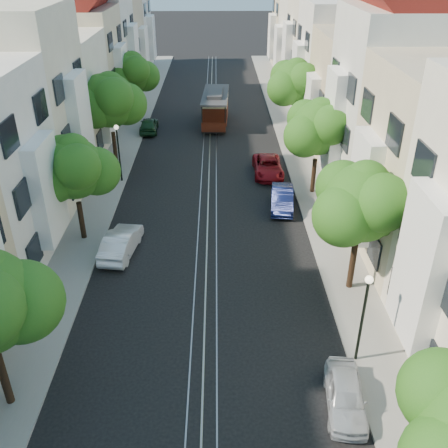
{
  "coord_description": "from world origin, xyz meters",
  "views": [
    {
      "loc": [
        0.63,
        -11.18,
        15.11
      ],
      "look_at": [
        0.96,
        11.75,
        2.2
      ],
      "focal_mm": 40.0,
      "sensor_mm": 36.0,
      "label": 1
    }
  ],
  "objects_px": {
    "tree_e_c": "(319,129)",
    "tree_w_c": "(110,102)",
    "parked_car_e_near": "(346,395)",
    "parked_car_e_far": "(268,167)",
    "tree_e_b": "(363,205)",
    "parked_car_w_mid": "(121,242)",
    "cable_car": "(215,106)",
    "tree_w_d": "(133,74)",
    "lamp_west": "(118,145)",
    "lamp_east": "(364,307)",
    "tree_e_d": "(296,84)",
    "parked_car_e_mid": "(282,199)",
    "tree_w_b": "(74,170)",
    "parked_car_w_far": "(149,125)"
  },
  "relations": [
    {
      "from": "lamp_west",
      "to": "parked_car_e_mid",
      "type": "distance_m",
      "value": 12.1
    },
    {
      "from": "parked_car_e_far",
      "to": "tree_e_d",
      "type": "bearing_deg",
      "value": 69.69
    },
    {
      "from": "tree_e_d",
      "to": "tree_w_c",
      "type": "relative_size",
      "value": 0.97
    },
    {
      "from": "parked_car_w_far",
      "to": "tree_w_d",
      "type": "bearing_deg",
      "value": -64.14
    },
    {
      "from": "tree_e_c",
      "to": "tree_w_c",
      "type": "relative_size",
      "value": 0.92
    },
    {
      "from": "tree_w_d",
      "to": "parked_car_w_far",
      "type": "xyz_separation_m",
      "value": [
        1.54,
        -2.9,
        -3.93
      ]
    },
    {
      "from": "cable_car",
      "to": "parked_car_e_far",
      "type": "xyz_separation_m",
      "value": [
        3.9,
        -12.24,
        -1.08
      ]
    },
    {
      "from": "parked_car_w_far",
      "to": "parked_car_e_far",
      "type": "bearing_deg",
      "value": 133.27
    },
    {
      "from": "tree_w_b",
      "to": "parked_car_e_far",
      "type": "xyz_separation_m",
      "value": [
        11.54,
        9.23,
        -3.77
      ]
    },
    {
      "from": "lamp_west",
      "to": "parked_car_e_near",
      "type": "xyz_separation_m",
      "value": [
        11.6,
        -20.34,
        -2.25
      ]
    },
    {
      "from": "tree_w_d",
      "to": "lamp_west",
      "type": "height_order",
      "value": "tree_w_d"
    },
    {
      "from": "tree_e_c",
      "to": "lamp_west",
      "type": "height_order",
      "value": "tree_e_c"
    },
    {
      "from": "tree_e_d",
      "to": "parked_car_w_far",
      "type": "distance_m",
      "value": 13.69
    },
    {
      "from": "lamp_east",
      "to": "parked_car_w_far",
      "type": "bearing_deg",
      "value": 112.26
    },
    {
      "from": "tree_w_d",
      "to": "parked_car_e_near",
      "type": "distance_m",
      "value": 36.72
    },
    {
      "from": "lamp_west",
      "to": "parked_car_e_mid",
      "type": "relative_size",
      "value": 1.04
    },
    {
      "from": "tree_e_b",
      "to": "cable_car",
      "type": "distance_m",
      "value": 27.49
    },
    {
      "from": "tree_w_b",
      "to": "tree_w_c",
      "type": "xyz_separation_m",
      "value": [
        0.0,
        11.0,
        0.67
      ]
    },
    {
      "from": "tree_w_d",
      "to": "lamp_east",
      "type": "xyz_separation_m",
      "value": [
        13.44,
        -31.98,
        -1.75
      ]
    },
    {
      "from": "tree_e_b",
      "to": "tree_e_c",
      "type": "distance_m",
      "value": 11.0
    },
    {
      "from": "tree_w_d",
      "to": "cable_car",
      "type": "height_order",
      "value": "tree_w_d"
    },
    {
      "from": "tree_w_b",
      "to": "parked_car_w_mid",
      "type": "distance_m",
      "value": 4.68
    },
    {
      "from": "cable_car",
      "to": "parked_car_w_mid",
      "type": "distance_m",
      "value": 23.61
    },
    {
      "from": "tree_e_d",
      "to": "tree_w_b",
      "type": "xyz_separation_m",
      "value": [
        -14.4,
        -17.0,
        -0.47
      ]
    },
    {
      "from": "lamp_west",
      "to": "parked_car_w_far",
      "type": "relative_size",
      "value": 1.06
    },
    {
      "from": "cable_car",
      "to": "parked_car_e_far",
      "type": "height_order",
      "value": "cable_car"
    },
    {
      "from": "tree_w_c",
      "to": "lamp_east",
      "type": "bearing_deg",
      "value": -57.35
    },
    {
      "from": "parked_car_e_mid",
      "to": "lamp_east",
      "type": "bearing_deg",
      "value": -77.65
    },
    {
      "from": "cable_car",
      "to": "parked_car_e_mid",
      "type": "relative_size",
      "value": 1.91
    },
    {
      "from": "tree_e_b",
      "to": "lamp_west",
      "type": "bearing_deg",
      "value": 136.15
    },
    {
      "from": "parked_car_e_mid",
      "to": "parked_car_w_far",
      "type": "height_order",
      "value": "parked_car_w_far"
    },
    {
      "from": "lamp_east",
      "to": "parked_car_e_far",
      "type": "bearing_deg",
      "value": 95.65
    },
    {
      "from": "tree_w_b",
      "to": "lamp_west",
      "type": "xyz_separation_m",
      "value": [
        0.84,
        8.02,
        -1.55
      ]
    },
    {
      "from": "tree_e_c",
      "to": "tree_w_b",
      "type": "height_order",
      "value": "tree_e_c"
    },
    {
      "from": "tree_e_d",
      "to": "parked_car_e_mid",
      "type": "xyz_separation_m",
      "value": [
        -2.42,
        -13.18,
        -4.21
      ]
    },
    {
      "from": "tree_e_c",
      "to": "tree_w_b",
      "type": "distance_m",
      "value": 15.6
    },
    {
      "from": "tree_e_b",
      "to": "parked_car_e_far",
      "type": "xyz_separation_m",
      "value": [
        -2.86,
        14.23,
        -4.1
      ]
    },
    {
      "from": "parked_car_e_near",
      "to": "parked_car_e_far",
      "type": "bearing_deg",
      "value": 98.78
    },
    {
      "from": "parked_car_w_mid",
      "to": "cable_car",
      "type": "bearing_deg",
      "value": -94.94
    },
    {
      "from": "tree_e_b",
      "to": "tree_w_b",
      "type": "bearing_deg",
      "value": 160.85
    },
    {
      "from": "parked_car_e_near",
      "to": "parked_car_e_mid",
      "type": "bearing_deg",
      "value": 98.04
    },
    {
      "from": "parked_car_e_near",
      "to": "parked_car_w_far",
      "type": "bearing_deg",
      "value": 115.53
    },
    {
      "from": "tree_w_c",
      "to": "parked_car_e_far",
      "type": "relative_size",
      "value": 1.57
    },
    {
      "from": "lamp_west",
      "to": "parked_car_w_mid",
      "type": "bearing_deg",
      "value": -80.69
    },
    {
      "from": "parked_car_w_mid",
      "to": "tree_w_d",
      "type": "bearing_deg",
      "value": -76.28
    },
    {
      "from": "tree_e_b",
      "to": "parked_car_w_mid",
      "type": "relative_size",
      "value": 1.61
    },
    {
      "from": "tree_e_d",
      "to": "lamp_west",
      "type": "height_order",
      "value": "tree_e_d"
    },
    {
      "from": "tree_e_c",
      "to": "lamp_east",
      "type": "height_order",
      "value": "tree_e_c"
    },
    {
      "from": "tree_w_b",
      "to": "lamp_west",
      "type": "relative_size",
      "value": 1.51
    },
    {
      "from": "tree_e_d",
      "to": "tree_w_b",
      "type": "bearing_deg",
      "value": -130.27
    }
  ]
}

